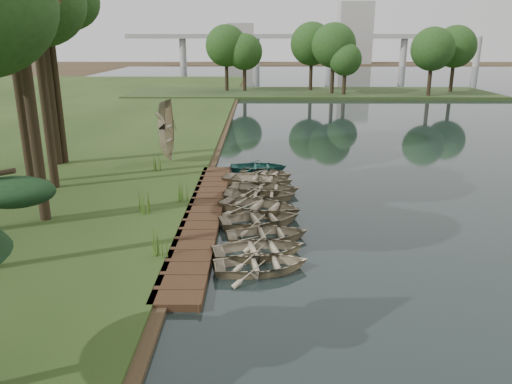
{
  "coord_description": "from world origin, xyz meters",
  "views": [
    {
      "loc": [
        0.87,
        -20.75,
        7.67
      ],
      "look_at": [
        0.73,
        0.08,
        1.2
      ],
      "focal_mm": 35.0,
      "sensor_mm": 36.0,
      "label": 1
    }
  ],
  "objects_px": {
    "rowboat_2": "(268,232)",
    "boardwalk": "(203,215)",
    "rowboat_0": "(261,262)",
    "rowboat_1": "(260,247)",
    "stored_rowboat": "(170,155)"
  },
  "relations": [
    {
      "from": "boardwalk",
      "to": "stored_rowboat",
      "type": "relative_size",
      "value": 4.19
    },
    {
      "from": "stored_rowboat",
      "to": "rowboat_2",
      "type": "bearing_deg",
      "value": -145.86
    },
    {
      "from": "rowboat_0",
      "to": "stored_rowboat",
      "type": "xyz_separation_m",
      "value": [
        -5.64,
        14.7,
        0.31
      ]
    },
    {
      "from": "rowboat_1",
      "to": "stored_rowboat",
      "type": "xyz_separation_m",
      "value": [
        -5.59,
        13.49,
        0.29
      ]
    },
    {
      "from": "rowboat_1",
      "to": "rowboat_0",
      "type": "bearing_deg",
      "value": 169.32
    },
    {
      "from": "boardwalk",
      "to": "rowboat_2",
      "type": "relative_size",
      "value": 4.91
    },
    {
      "from": "rowboat_0",
      "to": "boardwalk",
      "type": "bearing_deg",
      "value": 16.29
    },
    {
      "from": "rowboat_1",
      "to": "stored_rowboat",
      "type": "relative_size",
      "value": 0.9
    },
    {
      "from": "boardwalk",
      "to": "rowboat_1",
      "type": "height_order",
      "value": "rowboat_1"
    },
    {
      "from": "rowboat_2",
      "to": "boardwalk",
      "type": "bearing_deg",
      "value": 37.23
    },
    {
      "from": "stored_rowboat",
      "to": "rowboat_1",
      "type": "bearing_deg",
      "value": -149.6
    },
    {
      "from": "rowboat_0",
      "to": "stored_rowboat",
      "type": "height_order",
      "value": "stored_rowboat"
    },
    {
      "from": "boardwalk",
      "to": "rowboat_1",
      "type": "xyz_separation_m",
      "value": [
        2.49,
        -4.11,
        0.26
      ]
    },
    {
      "from": "rowboat_0",
      "to": "rowboat_1",
      "type": "xyz_separation_m",
      "value": [
        -0.06,
        1.22,
        0.02
      ]
    },
    {
      "from": "rowboat_0",
      "to": "rowboat_2",
      "type": "bearing_deg",
      "value": -14.85
    }
  ]
}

